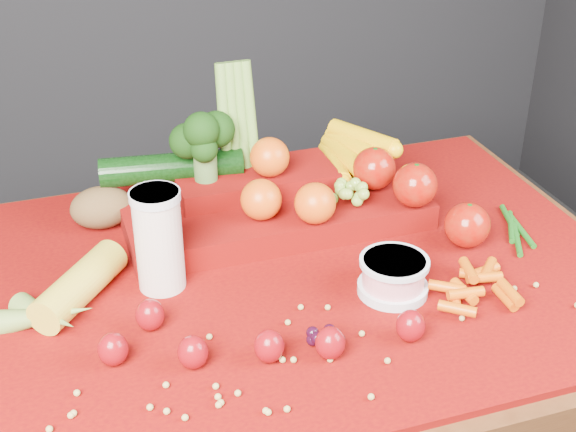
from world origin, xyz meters
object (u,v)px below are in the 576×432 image
object	(u,v)px
table	(292,323)
milk_glass	(158,237)
yogurt_bowl	(393,275)
produce_mound	(286,190)

from	to	relation	value
table	milk_glass	size ratio (longest dim) A/B	6.71
milk_glass	yogurt_bowl	size ratio (longest dim) A/B	1.52
milk_glass	produce_mound	bearing A→B (deg)	28.55
milk_glass	yogurt_bowl	xyz separation A→B (m)	(0.33, -0.13, -0.06)
table	yogurt_bowl	size ratio (longest dim) A/B	10.20
table	produce_mound	distance (m)	0.23
milk_glass	produce_mound	size ratio (longest dim) A/B	0.27
table	yogurt_bowl	bearing A→B (deg)	-40.42
milk_glass	produce_mound	xyz separation A→B (m)	(0.24, 0.13, -0.03)
yogurt_bowl	produce_mound	size ratio (longest dim) A/B	0.18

